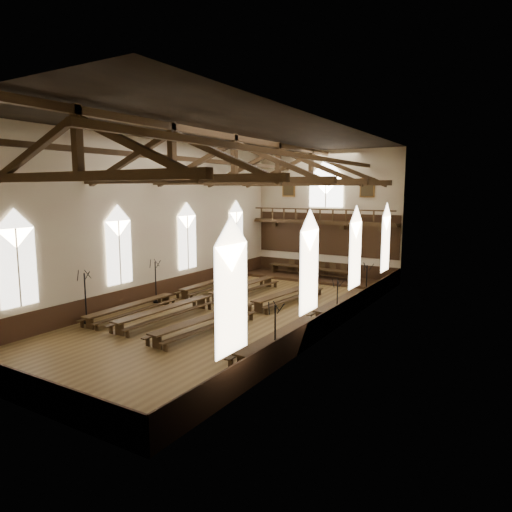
% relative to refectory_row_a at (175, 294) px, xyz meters
% --- Properties ---
extents(ground, '(26.00, 26.00, 0.00)m').
position_rel_refectory_row_a_xyz_m(ground, '(4.63, -0.22, -0.49)').
color(ground, brown).
rests_on(ground, ground).
extents(room_walls, '(26.00, 26.00, 26.00)m').
position_rel_refectory_row_a_xyz_m(room_walls, '(4.63, -0.22, 5.97)').
color(room_walls, '#BDB78F').
rests_on(room_walls, ground).
extents(wainscot_band, '(12.00, 26.00, 1.20)m').
position_rel_refectory_row_a_xyz_m(wainscot_band, '(4.63, -0.22, 0.11)').
color(wainscot_band, black).
rests_on(wainscot_band, ground).
extents(side_windows, '(11.85, 19.80, 4.50)m').
position_rel_refectory_row_a_xyz_m(side_windows, '(4.63, -0.22, 3.25)').
color(side_windows, white).
rests_on(side_windows, room_walls).
extents(end_window, '(2.80, 0.12, 3.80)m').
position_rel_refectory_row_a_xyz_m(end_window, '(4.63, 12.68, 6.74)').
color(end_window, silver).
rests_on(end_window, room_walls).
extents(minstrels_gallery, '(11.80, 1.24, 3.70)m').
position_rel_refectory_row_a_xyz_m(minstrels_gallery, '(4.63, 12.44, 3.42)').
color(minstrels_gallery, '#392812').
rests_on(minstrels_gallery, room_walls).
extents(portraits, '(7.75, 0.09, 1.45)m').
position_rel_refectory_row_a_xyz_m(portraits, '(4.63, 12.68, 6.61)').
color(portraits, brown).
rests_on(portraits, room_walls).
extents(roof_trusses, '(11.70, 25.70, 2.80)m').
position_rel_refectory_row_a_xyz_m(roof_trusses, '(4.63, -0.22, 7.73)').
color(roof_trusses, '#392812').
rests_on(roof_trusses, room_walls).
extents(refectory_row_a, '(1.41, 13.64, 0.67)m').
position_rel_refectory_row_a_xyz_m(refectory_row_a, '(0.00, 0.00, 0.00)').
color(refectory_row_a, '#392812').
rests_on(refectory_row_a, ground).
extents(refectory_row_b, '(1.71, 14.14, 0.72)m').
position_rel_refectory_row_a_xyz_m(refectory_row_b, '(2.40, 0.26, 0.04)').
color(refectory_row_b, '#392812').
rests_on(refectory_row_b, ground).
extents(refectory_row_c, '(2.11, 14.13, 0.71)m').
position_rel_refectory_row_a_xyz_m(refectory_row_c, '(5.68, -0.22, 0.03)').
color(refectory_row_c, '#392812').
rests_on(refectory_row_c, ground).
extents(refectory_row_d, '(1.43, 13.79, 0.68)m').
position_rel_refectory_row_a_xyz_m(refectory_row_d, '(9.54, -0.36, 0.01)').
color(refectory_row_d, '#392812').
rests_on(refectory_row_d, ground).
extents(dais, '(11.40, 3.05, 0.20)m').
position_rel_refectory_row_a_xyz_m(dais, '(4.27, 11.18, -0.39)').
color(dais, black).
rests_on(dais, ground).
extents(high_table, '(7.71, 1.50, 0.72)m').
position_rel_refectory_row_a_xyz_m(high_table, '(4.27, 11.18, 0.32)').
color(high_table, '#392812').
rests_on(high_table, dais).
extents(high_chairs, '(5.03, 0.54, 1.09)m').
position_rel_refectory_row_a_xyz_m(high_chairs, '(4.27, 11.94, 0.31)').
color(high_chairs, '#392812').
rests_on(high_chairs, dais).
extents(candelabrum_left_near, '(0.82, 0.85, 2.82)m').
position_rel_refectory_row_a_xyz_m(candelabrum_left_near, '(-0.92, -5.93, 0.37)').
color(candelabrum_left_near, black).
rests_on(candelabrum_left_near, ground).
extents(candelabrum_left_mid, '(0.75, 0.83, 2.72)m').
position_rel_refectory_row_a_xyz_m(candelabrum_left_mid, '(-0.92, -0.74, 0.34)').
color(candelabrum_left_mid, black).
rests_on(candelabrum_left_mid, ground).
extents(candelabrum_left_far, '(0.67, 0.73, 2.40)m').
position_rel_refectory_row_a_xyz_m(candelabrum_left_far, '(-0.92, 6.40, 0.24)').
color(candelabrum_left_far, black).
rests_on(candelabrum_left_far, ground).
extents(candelabrum_right_near, '(0.71, 0.77, 2.52)m').
position_rel_refectory_row_a_xyz_m(candelabrum_right_near, '(10.18, -5.63, 0.28)').
color(candelabrum_right_near, black).
rests_on(candelabrum_right_near, ground).
extents(candelabrum_right_mid, '(0.68, 0.68, 2.30)m').
position_rel_refectory_row_a_xyz_m(candelabrum_right_mid, '(10.18, 1.16, 0.21)').
color(candelabrum_right_mid, black).
rests_on(candelabrum_right_mid, ground).
extents(candelabrum_right_far, '(0.72, 0.75, 2.47)m').
position_rel_refectory_row_a_xyz_m(candelabrum_right_far, '(10.18, 6.11, 0.26)').
color(candelabrum_right_far, black).
rests_on(candelabrum_right_far, ground).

